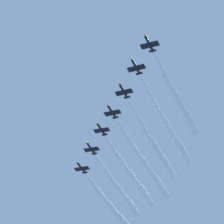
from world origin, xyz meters
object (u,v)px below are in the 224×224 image
at_px(jet_lead, 180,104).
at_px(jet_port_inner, 172,132).
at_px(jet_starboard_mid, 135,180).
at_px(jet_port_outer, 122,193).
at_px(jet_port_mid, 149,169).
at_px(jet_starboard_outer, 114,210).
at_px(jet_starboard_inner, 158,150).

relative_size(jet_lead, jet_port_inner, 0.86).
height_order(jet_starboard_mid, jet_port_outer, jet_starboard_mid).
height_order(jet_lead, jet_port_mid, jet_lead).
bearing_deg(jet_port_outer, jet_starboard_outer, 100.83).
distance_m(jet_lead, jet_port_inner, 18.34).
xyz_separation_m(jet_lead, jet_port_mid, (-5.90, 44.04, -0.71)).
xyz_separation_m(jet_starboard_mid, jet_port_outer, (-5.46, 10.34, -0.66)).
distance_m(jet_port_inner, jet_port_mid, 26.45).
relative_size(jet_starboard_inner, jet_starboard_outer, 1.10).
height_order(jet_port_outer, jet_starboard_outer, jet_port_outer).
bearing_deg(jet_starboard_outer, jet_port_outer, -79.17).
relative_size(jet_port_inner, jet_port_mid, 1.00).
relative_size(jet_lead, jet_starboard_mid, 0.91).
bearing_deg(jet_starboard_inner, jet_port_mid, 95.86).
height_order(jet_starboard_mid, jet_starboard_outer, jet_starboard_mid).
distance_m(jet_port_mid, jet_port_outer, 23.87).
xyz_separation_m(jet_lead, jet_starboard_inner, (-4.45, 29.84, -0.80)).
bearing_deg(jet_port_mid, jet_port_outer, 116.16).
relative_size(jet_lead, jet_port_outer, 0.98).
distance_m(jet_starboard_mid, jet_port_outer, 11.72).
bearing_deg(jet_starboard_mid, jet_starboard_outer, 108.86).
bearing_deg(jet_port_mid, jet_starboard_outer, 110.74).
bearing_deg(jet_starboard_inner, jet_lead, -81.52).
bearing_deg(jet_port_mid, jet_starboard_mid, 114.53).
height_order(jet_lead, jet_starboard_mid, jet_starboard_mid).
distance_m(jet_port_inner, jet_starboard_outer, 62.94).
bearing_deg(jet_starboard_mid, jet_starboard_inner, -75.56).
height_order(jet_lead, jet_starboard_inner, jet_lead).
xyz_separation_m(jet_port_inner, jet_starboard_outer, (-19.03, 59.96, -1.96)).
bearing_deg(jet_starboard_outer, jet_starboard_inner, -73.42).
relative_size(jet_port_inner, jet_starboard_inner, 1.04).
xyz_separation_m(jet_port_mid, jet_port_outer, (-10.52, 21.41, 0.84)).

